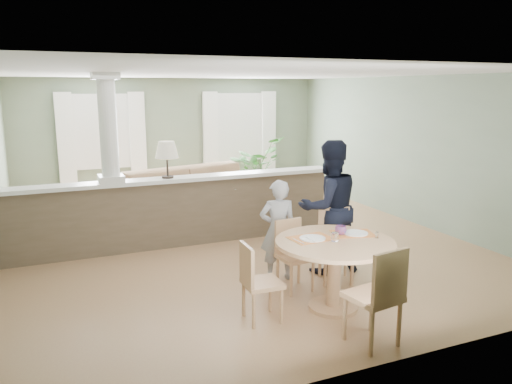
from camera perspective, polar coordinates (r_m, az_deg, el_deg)
name	(u,v)px	position (r m, az deg, el deg)	size (l,w,h in m)	color
ground	(236,242)	(8.25, -2.30, -5.70)	(8.00, 8.00, 0.00)	tan
room_shell	(220,129)	(8.48, -4.11, 7.24)	(7.02, 8.02, 2.71)	gray
pony_wall	(173,203)	(7.97, -9.50, -1.22)	(5.32, 0.38, 2.70)	brown
sofa	(195,193)	(9.81, -6.99, -0.09)	(3.25, 1.27, 0.95)	#90784E
houseplant	(256,168)	(11.37, 0.01, 2.78)	(1.25, 1.09, 1.39)	#336729
dining_table	(335,255)	(5.72, 8.98, -7.08)	(1.34, 1.34, 0.92)	tan
chair_far_boy	(292,251)	(6.29, 4.19, -6.76)	(0.43, 0.43, 0.87)	tan
chair_far_man	(335,241)	(6.62, 9.03, -5.55)	(0.55, 0.55, 0.95)	tan
chair_near	(379,293)	(5.01, 13.90, -11.13)	(0.52, 0.52, 1.01)	tan
chair_side	(256,279)	(5.41, 0.04, -9.91)	(0.41, 0.41, 0.87)	tan
child_person	(278,230)	(6.53, 2.53, -4.36)	(0.49, 0.32, 1.33)	#A09FA5
man_person	(329,207)	(6.79, 8.33, -1.72)	(0.88, 0.69, 1.82)	black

